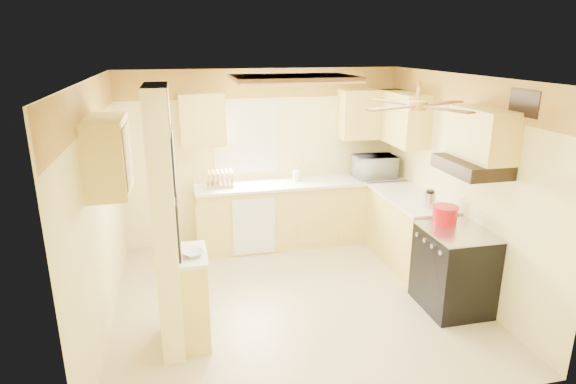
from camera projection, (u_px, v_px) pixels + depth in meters
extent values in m
plane|color=beige|center=(294.00, 299.00, 5.56)|extent=(4.00, 4.00, 0.00)
plane|color=white|center=(295.00, 78.00, 4.82)|extent=(4.00, 4.00, 0.00)
plane|color=#FDEC9A|center=(263.00, 157.00, 6.96)|extent=(4.00, 0.00, 4.00)
plane|color=#FDEC9A|center=(358.00, 275.00, 3.43)|extent=(4.00, 0.00, 4.00)
plane|color=#FDEC9A|center=(99.00, 210.00, 4.76)|extent=(0.00, 3.80, 3.80)
plane|color=#FDEC9A|center=(460.00, 184.00, 5.62)|extent=(0.00, 3.80, 3.80)
cube|color=#FFC94B|center=(262.00, 83.00, 6.63)|extent=(4.00, 0.02, 0.40)
cube|color=#FDEC9A|center=(165.00, 224.00, 4.39)|extent=(0.20, 0.70, 2.50)
cube|color=#E0C857|center=(195.00, 299.00, 4.68)|extent=(0.25, 0.55, 0.90)
cube|color=white|center=(192.00, 255.00, 4.54)|extent=(0.28, 0.58, 0.04)
cube|color=#E0C857|center=(301.00, 213.00, 7.03)|extent=(3.00, 0.60, 0.90)
cube|color=#E0C857|center=(408.00, 231.00, 6.35)|extent=(0.60, 1.40, 0.90)
cube|color=white|center=(302.00, 183.00, 6.88)|extent=(3.04, 0.64, 0.04)
cube|color=white|center=(410.00, 198.00, 6.21)|extent=(0.64, 1.44, 0.04)
cube|color=white|center=(254.00, 226.00, 6.58)|extent=(0.58, 0.02, 0.80)
cube|color=white|center=(246.00, 138.00, 6.80)|extent=(0.92, 0.02, 1.02)
cube|color=white|center=(246.00, 138.00, 6.81)|extent=(0.80, 0.02, 0.90)
cube|color=#E0C857|center=(202.00, 120.00, 6.44)|extent=(0.60, 0.35, 0.70)
cube|color=#E0C857|center=(370.00, 114.00, 6.95)|extent=(0.90, 0.35, 0.70)
cube|color=#E0C857|center=(402.00, 118.00, 6.57)|extent=(0.35, 1.00, 0.70)
cube|color=#E0C857|center=(107.00, 156.00, 4.39)|extent=(0.35, 0.75, 0.70)
cube|color=#E0C857|center=(482.00, 134.00, 4.87)|extent=(0.35, 0.76, 0.52)
cube|color=black|center=(454.00, 270.00, 5.28)|extent=(0.65, 0.76, 0.90)
cube|color=silver|center=(458.00, 231.00, 5.14)|extent=(0.66, 0.77, 0.02)
cylinder|color=silver|center=(441.00, 253.00, 4.87)|extent=(0.03, 0.05, 0.05)
cylinder|color=silver|center=(433.00, 246.00, 5.03)|extent=(0.03, 0.05, 0.05)
cylinder|color=silver|center=(425.00, 240.00, 5.18)|extent=(0.03, 0.05, 0.05)
cylinder|color=silver|center=(418.00, 234.00, 5.34)|extent=(0.03, 0.05, 0.05)
cube|color=black|center=(471.00, 166.00, 4.95)|extent=(0.50, 0.76, 0.14)
cube|color=black|center=(173.00, 160.00, 4.24)|extent=(0.02, 0.42, 0.57)
cube|color=white|center=(174.00, 160.00, 4.24)|extent=(0.01, 0.37, 0.52)
cube|color=black|center=(178.00, 228.00, 4.43)|extent=(0.02, 0.42, 0.57)
cube|color=yellow|center=(179.00, 228.00, 4.43)|extent=(0.01, 0.37, 0.52)
cube|color=brown|center=(293.00, 78.00, 5.32)|extent=(1.35, 0.95, 0.06)
cube|color=white|center=(293.00, 81.00, 5.33)|extent=(1.15, 0.75, 0.02)
cylinder|color=gold|center=(419.00, 90.00, 4.41)|extent=(0.04, 0.04, 0.16)
cylinder|color=gold|center=(418.00, 105.00, 4.45)|extent=(0.18, 0.18, 0.08)
cube|color=brown|center=(441.00, 103.00, 4.62)|extent=(0.55, 0.28, 0.01)
cube|color=brown|center=(393.00, 102.00, 4.71)|extent=(0.28, 0.55, 0.01)
cube|color=brown|center=(393.00, 108.00, 4.28)|extent=(0.55, 0.28, 0.01)
cube|color=brown|center=(445.00, 109.00, 4.19)|extent=(0.28, 0.55, 0.01)
cube|color=black|center=(524.00, 103.00, 4.47)|extent=(0.02, 0.40, 0.25)
imported|color=white|center=(375.00, 166.00, 7.04)|extent=(0.59, 0.41, 0.33)
imported|color=white|center=(193.00, 253.00, 4.47)|extent=(0.26, 0.26, 0.05)
cylinder|color=red|center=(445.00, 215.00, 5.34)|extent=(0.27, 0.27, 0.17)
cylinder|color=red|center=(446.00, 207.00, 5.31)|extent=(0.29, 0.29, 0.02)
cylinder|color=silver|center=(430.00, 200.00, 5.74)|extent=(0.14, 0.14, 0.19)
cylinder|color=black|center=(430.00, 191.00, 5.71)|extent=(0.10, 0.10, 0.03)
cube|color=tan|center=(220.00, 185.00, 6.65)|extent=(0.38, 0.30, 0.04)
cube|color=tan|center=(209.00, 179.00, 6.59)|extent=(0.02, 0.25, 0.21)
cube|color=tan|center=(214.00, 179.00, 6.60)|extent=(0.02, 0.25, 0.21)
cube|color=tan|center=(218.00, 179.00, 6.62)|extent=(0.02, 0.25, 0.21)
cube|color=tan|center=(223.00, 178.00, 6.63)|extent=(0.02, 0.25, 0.21)
cube|color=tan|center=(227.00, 178.00, 6.64)|extent=(0.02, 0.25, 0.21)
cube|color=tan|center=(232.00, 178.00, 6.66)|extent=(0.02, 0.25, 0.21)
cylinder|color=white|center=(214.00, 179.00, 6.60)|extent=(0.01, 0.21, 0.21)
cylinder|color=white|center=(223.00, 178.00, 6.63)|extent=(0.01, 0.21, 0.21)
cylinder|color=white|center=(297.00, 175.00, 6.90)|extent=(0.12, 0.12, 0.15)
cylinder|color=tan|center=(298.00, 172.00, 6.89)|extent=(0.01, 0.01, 0.24)
cylinder|color=tan|center=(296.00, 172.00, 6.91)|extent=(0.01, 0.01, 0.24)
cylinder|color=tan|center=(295.00, 173.00, 6.88)|extent=(0.01, 0.01, 0.24)
cylinder|color=tan|center=(297.00, 173.00, 6.87)|extent=(0.01, 0.01, 0.24)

